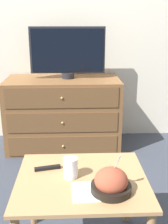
{
  "coord_description": "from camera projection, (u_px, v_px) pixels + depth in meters",
  "views": [
    {
      "loc": [
        0.12,
        -3.14,
        1.32
      ],
      "look_at": [
        0.19,
        -1.46,
        0.77
      ],
      "focal_mm": 45.0,
      "sensor_mm": 36.0,
      "label": 1
    }
  ],
  "objects": [
    {
      "name": "takeout_bowl",
      "position": [
        111.0,
        183.0,
        1.4
      ],
      "size": [
        0.21,
        0.21,
        0.2
      ],
      "color": "black",
      "rests_on": "coffee_table"
    },
    {
      "name": "tv",
      "position": [
        68.0,
        52.0,
        2.82
      ],
      "size": [
        0.76,
        0.13,
        0.51
      ],
      "color": "#232328",
      "rests_on": "dresser"
    },
    {
      "name": "napkin",
      "position": [
        90.0,
        191.0,
        1.41
      ],
      "size": [
        0.19,
        0.19,
        0.0
      ],
      "color": "white",
      "rests_on": "coffee_table"
    },
    {
      "name": "drink_cup",
      "position": [
        71.0,
        169.0,
        1.53
      ],
      "size": [
        0.08,
        0.08,
        0.11
      ],
      "color": "beige",
      "rests_on": "coffee_table"
    },
    {
      "name": "wall_back",
      "position": [
        61.0,
        22.0,
        3.0
      ],
      "size": [
        12.0,
        0.05,
        2.6
      ],
      "color": "silver",
      "rests_on": "ground_plane"
    },
    {
      "name": "coffee_table",
      "position": [
        82.0,
        192.0,
        1.56
      ],
      "size": [
        0.71,
        0.6,
        0.5
      ],
      "color": "tan",
      "rests_on": "ground_plane"
    },
    {
      "name": "dresser",
      "position": [
        63.0,
        114.0,
        2.98
      ],
      "size": [
        1.17,
        0.58,
        0.74
      ],
      "color": "brown",
      "rests_on": "ground_plane"
    },
    {
      "name": "remote_control",
      "position": [
        48.0,
        168.0,
        1.62
      ],
      "size": [
        0.15,
        0.06,
        0.02
      ],
      "color": "black",
      "rests_on": "coffee_table"
    },
    {
      "name": "ground_plane",
      "position": [
        63.0,
        135.0,
        3.39
      ],
      "size": [
        12.0,
        12.0,
        0.0
      ],
      "primitive_type": "plane",
      "color": "#383D47"
    }
  ]
}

